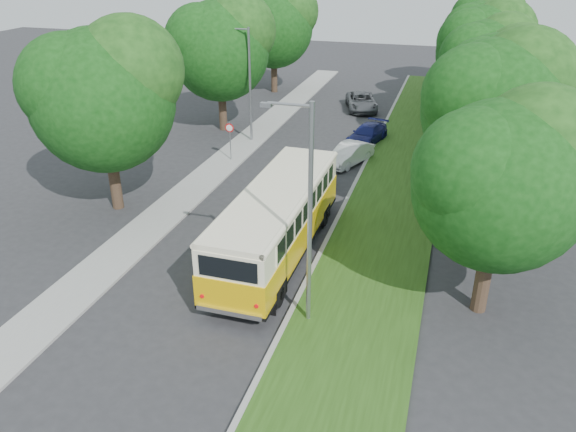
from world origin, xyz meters
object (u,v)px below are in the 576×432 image
(vintage_bus, at_px, (277,223))
(car_white, at_px, (349,154))
(car_grey, at_px, (361,102))
(car_blue, at_px, (367,134))
(car_silver, at_px, (314,182))
(lamppost_near, at_px, (307,211))
(lamppost_far, at_px, (248,81))

(vintage_bus, bearing_deg, car_white, 86.89)
(car_grey, bearing_deg, car_blue, -93.77)
(vintage_bus, relative_size, car_silver, 2.88)
(vintage_bus, height_order, car_blue, vintage_bus)
(lamppost_near, distance_m, vintage_bus, 5.52)
(lamppost_near, bearing_deg, lamppost_far, 115.71)
(lamppost_near, distance_m, car_silver, 12.07)
(car_silver, bearing_deg, vintage_bus, -89.16)
(vintage_bus, distance_m, car_silver, 7.13)
(car_silver, relative_size, car_blue, 0.88)
(car_blue, bearing_deg, car_silver, -84.67)
(car_grey, bearing_deg, vintage_bus, -104.75)
(car_silver, relative_size, car_white, 0.96)
(lamppost_far, xyz_separation_m, car_blue, (7.70, 1.92, -3.50))
(car_grey, bearing_deg, lamppost_far, -136.20)
(lamppost_far, xyz_separation_m, vintage_bus, (6.53, -14.36, -2.52))
(car_white, distance_m, car_grey, 12.68)
(lamppost_far, xyz_separation_m, car_white, (7.31, -2.40, -3.48))
(car_blue, distance_m, car_grey, 8.48)
(car_silver, xyz_separation_m, car_blue, (1.32, 9.22, -0.02))
(car_white, bearing_deg, car_grey, 117.75)
(lamppost_near, relative_size, lamppost_far, 1.07)
(car_blue, bearing_deg, vintage_bus, -80.63)
(car_blue, xyz_separation_m, car_grey, (-1.84, 8.28, 0.06))
(vintage_bus, xyz_separation_m, car_silver, (-0.15, 7.06, -0.96))
(vintage_bus, xyz_separation_m, car_white, (0.77, 11.96, -0.96))
(lamppost_near, relative_size, car_grey, 1.65)
(lamppost_near, distance_m, lamppost_far, 20.53)
(car_white, bearing_deg, car_silver, -79.53)
(vintage_bus, bearing_deg, car_blue, 86.49)
(lamppost_far, relative_size, car_white, 1.93)
(vintage_bus, height_order, car_silver, vintage_bus)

